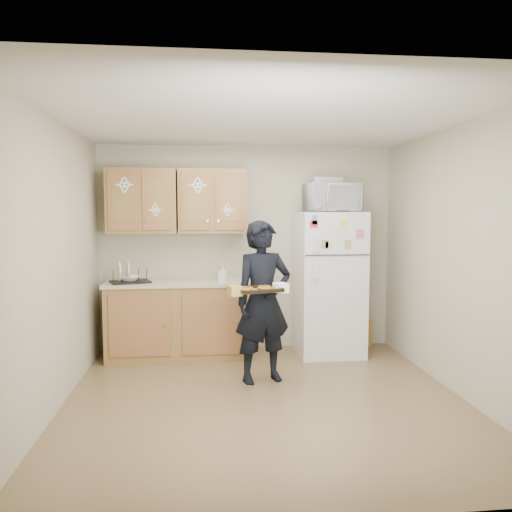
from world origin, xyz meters
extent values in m
plane|color=brown|center=(0.00, 0.00, 0.00)|extent=(3.60, 3.60, 0.00)
plane|color=silver|center=(0.00, 0.00, 2.50)|extent=(3.60, 3.60, 0.00)
cube|color=#ADA58C|center=(0.00, 1.80, 1.25)|extent=(3.60, 0.04, 2.50)
cube|color=#ADA58C|center=(0.00, -1.80, 1.25)|extent=(3.60, 0.04, 2.50)
cube|color=#ADA58C|center=(-1.80, 0.00, 1.25)|extent=(0.04, 3.60, 2.50)
cube|color=#ADA58C|center=(1.80, 0.00, 1.25)|extent=(0.04, 3.60, 2.50)
cube|color=silver|center=(0.95, 1.43, 0.85)|extent=(0.75, 0.70, 1.70)
cube|color=brown|center=(-0.85, 1.48, 0.43)|extent=(1.60, 0.60, 0.86)
cube|color=beige|center=(-0.85, 1.48, 0.88)|extent=(1.64, 0.64, 0.04)
cube|color=brown|center=(-1.25, 1.61, 1.83)|extent=(0.80, 0.33, 0.75)
cube|color=brown|center=(-0.43, 1.61, 1.83)|extent=(0.80, 0.33, 0.75)
cube|color=gold|center=(1.47, 1.67, 0.16)|extent=(0.20, 0.07, 0.32)
imported|color=black|center=(0.04, 0.53, 0.81)|extent=(0.67, 0.53, 1.62)
cube|color=black|center=(-0.04, 0.24, 0.97)|extent=(0.47, 0.40, 0.04)
cylinder|color=orange|center=(-0.11, 0.15, 0.99)|extent=(0.14, 0.14, 0.02)
cylinder|color=orange|center=(0.07, 0.20, 0.99)|extent=(0.14, 0.14, 0.02)
cylinder|color=orange|center=(-0.15, 0.28, 0.99)|extent=(0.14, 0.14, 0.02)
cylinder|color=orange|center=(0.03, 0.33, 0.99)|extent=(0.14, 0.14, 0.02)
imported|color=silver|center=(0.96, 1.38, 1.87)|extent=(0.65, 0.48, 0.33)
cube|color=silver|center=(0.90, 1.41, 2.07)|extent=(0.34, 0.24, 0.07)
cube|color=black|center=(-1.37, 1.39, 0.98)|extent=(0.50, 0.44, 0.17)
imported|color=white|center=(-1.37, 1.39, 0.95)|extent=(0.24, 0.24, 0.06)
imported|color=silver|center=(-0.32, 1.38, 1.00)|extent=(0.11, 0.11, 0.19)
camera|label=1|loc=(-0.56, -4.35, 1.70)|focal=35.00mm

